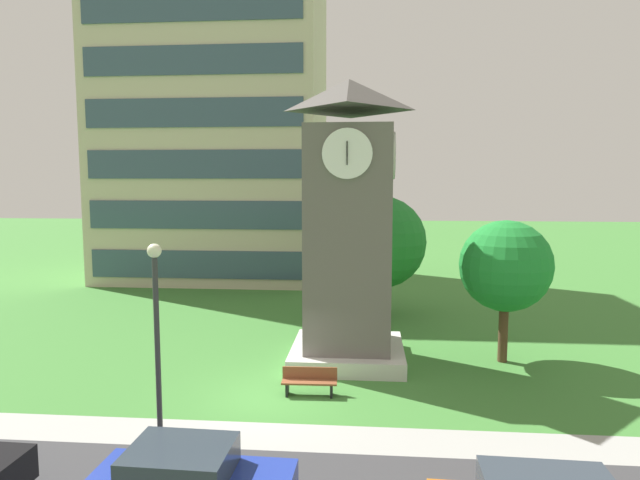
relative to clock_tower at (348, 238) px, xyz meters
The scene contains 8 objects.
ground_plane 6.57m from the clock_tower, 121.24° to the right, with size 160.00×160.00×0.00m, color #3D7A33.
kerb_strip 8.42m from the clock_tower, 109.71° to the right, with size 120.00×1.60×0.01m, color #9E9E99.
office_building 22.73m from the clock_tower, 118.68° to the left, with size 15.15×10.79×25.60m.
clock_tower is the anchor object (origin of this frame).
park_bench 5.69m from the clock_tower, 107.72° to the right, with size 1.81×0.53×0.88m.
street_lamp 8.91m from the clock_tower, 121.50° to the right, with size 0.36×0.36×5.40m.
tree_streetside 6.07m from the clock_tower, ahead, with size 3.48×3.48×5.48m.
tree_near_tower 7.37m from the clock_tower, 79.20° to the left, with size 4.72×4.72×6.21m.
Camera 1 is at (3.01, -16.73, 6.95)m, focal length 30.60 mm.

